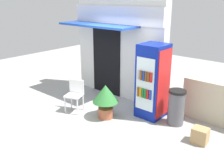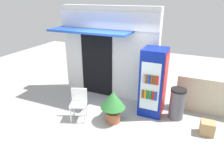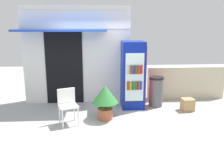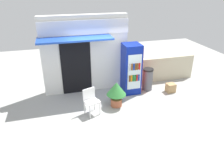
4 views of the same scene
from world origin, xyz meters
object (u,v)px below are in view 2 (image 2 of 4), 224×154
(drink_cooler, at_px, (153,82))
(potted_plant_near_shop, at_px, (113,103))
(plastic_chair, at_px, (79,101))
(trash_bin, at_px, (177,104))
(cardboard_box, at_px, (207,128))

(drink_cooler, distance_m, potted_plant_near_shop, 1.26)
(plastic_chair, relative_size, potted_plant_near_shop, 0.97)
(potted_plant_near_shop, distance_m, trash_bin, 1.77)
(plastic_chair, height_order, trash_bin, trash_bin)
(plastic_chair, distance_m, potted_plant_near_shop, 0.95)
(plastic_chair, distance_m, cardboard_box, 3.34)
(drink_cooler, relative_size, potted_plant_near_shop, 2.15)
(plastic_chair, bearing_deg, cardboard_box, 11.10)
(drink_cooler, xyz_separation_m, trash_bin, (0.70, 0.00, -0.51))
(potted_plant_near_shop, bearing_deg, trash_bin, 29.34)
(drink_cooler, bearing_deg, potted_plant_near_shop, -134.25)
(trash_bin, bearing_deg, potted_plant_near_shop, -150.66)
(plastic_chair, bearing_deg, drink_cooler, 31.41)
(plastic_chair, xyz_separation_m, trash_bin, (2.46, 1.08, -0.07))
(potted_plant_near_shop, bearing_deg, drink_cooler, 45.75)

